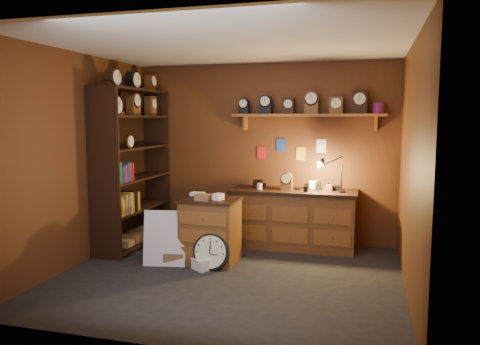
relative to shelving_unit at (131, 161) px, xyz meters
name	(u,v)px	position (x,y,z in m)	size (l,w,h in m)	color
floor	(229,276)	(1.79, -0.98, -1.25)	(4.00, 4.00, 0.00)	black
room_shell	(235,132)	(1.84, -0.87, 0.47)	(4.02, 3.62, 2.71)	#572E14
shelving_unit	(131,161)	(0.00, 0.00, 0.00)	(0.47, 1.60, 2.58)	black
workbench	(293,215)	(2.33, 0.49, -0.78)	(1.80, 0.66, 1.36)	brown
low_cabinet	(210,228)	(1.39, -0.47, -0.80)	(0.73, 0.62, 0.92)	brown
big_round_clock	(211,252)	(1.50, -0.79, -1.03)	(0.46, 0.16, 0.46)	black
white_panel	(165,265)	(0.87, -0.77, -1.25)	(0.54, 0.02, 0.72)	silver
mini_fridge	(206,226)	(1.01, 0.41, -1.00)	(0.60, 0.62, 0.50)	silver
floor_box_a	(175,258)	(0.98, -0.70, -1.17)	(0.26, 0.22, 0.16)	olive
floor_box_b	(205,263)	(1.42, -0.78, -1.19)	(0.23, 0.27, 0.14)	white
floor_box_c	(168,242)	(0.60, -0.07, -1.15)	(0.27, 0.22, 0.20)	olive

